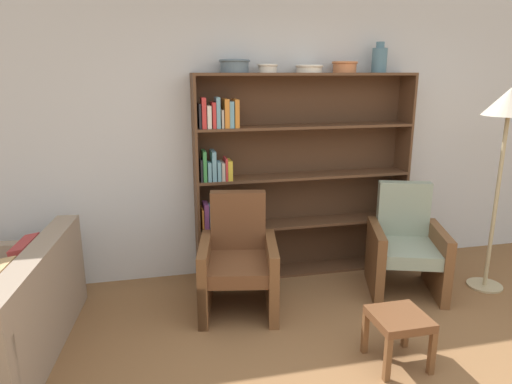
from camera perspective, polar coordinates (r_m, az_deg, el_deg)
name	(u,v)px	position (r m, az deg, el deg)	size (l,w,h in m)	color
wall_back	(287,135)	(4.56, 3.92, 7.10)	(12.00, 0.06, 2.75)	silver
bookshelf	(285,180)	(4.47, 3.67, 1.53)	(2.13, 0.30, 1.98)	brown
bowl_terracotta	(234,65)	(4.21, -2.71, 15.55)	(0.28, 0.28, 0.12)	slate
bowl_stoneware	(268,68)	(4.27, 1.46, 15.28)	(0.19, 0.19, 0.08)	silver
bowl_sage	(309,68)	(4.39, 6.67, 15.13)	(0.26, 0.26, 0.07)	silver
bowl_cream	(345,66)	(4.52, 11.03, 15.18)	(0.24, 0.24, 0.10)	#C67547
vase_tall	(379,59)	(4.67, 15.17, 15.71)	(0.14, 0.14, 0.28)	slate
couch	(0,319)	(3.82, -29.33, -13.71)	(1.04, 1.73, 0.79)	gray
armchair_leather	(238,262)	(3.93, -2.22, -8.75)	(0.76, 0.79, 0.98)	brown
armchair_cushioned	(406,247)	(4.48, 18.19, -6.52)	(0.83, 0.85, 0.98)	brown
floor_lamp	(508,113)	(4.56, 29.01, 8.60)	(0.44, 0.44, 1.86)	tan
footstool	(399,323)	(3.41, 17.43, -15.41)	(0.37, 0.37, 0.37)	brown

